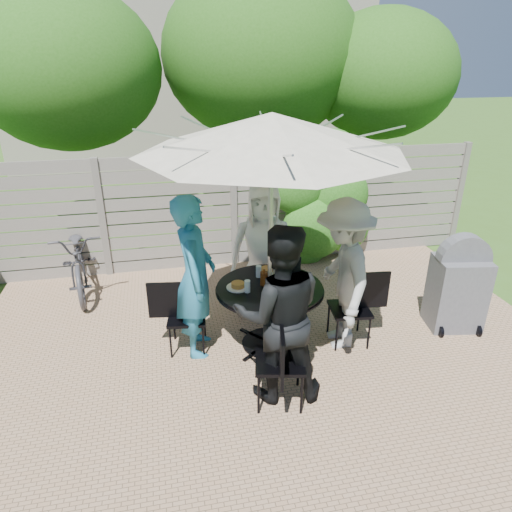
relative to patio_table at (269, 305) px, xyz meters
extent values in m
plane|color=#36581B|center=(-0.01, -0.61, -0.55)|extent=(60.00, 60.00, 0.00)
cube|color=#9A7859|center=(-0.01, -0.11, -0.54)|extent=(7.00, 6.00, 0.02)
cube|color=gray|center=(-0.01, 2.39, 0.37)|extent=(8.00, 0.10, 1.85)
ellipsoid|color=#205914|center=(1.39, 2.24, 0.35)|extent=(1.20, 0.70, 1.80)
cube|color=gray|center=(-0.01, 11.39, 1.95)|extent=(10.00, 6.00, 5.00)
ellipsoid|color=#225213|center=(-2.51, 4.39, 2.42)|extent=(3.20, 3.20, 2.72)
ellipsoid|color=#225213|center=(0.99, 4.89, 2.63)|extent=(3.80, 3.80, 3.23)
ellipsoid|color=#225213|center=(3.19, 4.19, 2.28)|extent=(2.80, 2.80, 2.38)
cylinder|color=black|center=(0.00, 0.00, 0.22)|extent=(1.36, 1.36, 0.03)
cylinder|color=black|center=(0.00, 0.00, -0.16)|extent=(0.09, 0.09, 0.78)
cylinder|color=black|center=(0.00, 0.00, -0.53)|extent=(0.65, 0.65, 0.04)
cylinder|color=silver|center=(0.00, 0.00, 0.72)|extent=(0.05, 0.05, 2.55)
cone|color=beige|center=(0.00, 0.00, 1.94)|extent=(3.11, 3.11, 0.39)
cube|color=black|center=(0.12, 0.94, -0.12)|extent=(0.44, 0.44, 0.03)
cube|color=black|center=(0.13, 1.16, 0.12)|extent=(0.04, 0.43, 0.44)
imported|color=white|center=(0.11, 0.82, 0.34)|extent=(0.94, 0.67, 1.78)
cube|color=black|center=(-0.94, 0.12, -0.12)|extent=(0.48, 0.48, 0.03)
cube|color=black|center=(-1.15, 0.16, 0.12)|extent=(0.43, 0.09, 0.44)
imported|color=teal|center=(-0.82, 0.11, 0.39)|extent=(0.54, 0.74, 1.89)
cube|color=black|center=(-0.12, -0.94, -0.07)|extent=(0.56, 0.56, 0.04)
cube|color=black|center=(-0.18, -1.17, 0.19)|extent=(0.13, 0.47, 0.48)
imported|color=black|center=(-0.11, -0.82, 0.37)|extent=(0.98, 0.81, 1.84)
cube|color=black|center=(0.94, -0.12, -0.10)|extent=(0.49, 0.49, 0.04)
cube|color=black|center=(1.16, -0.15, 0.14)|extent=(0.44, 0.08, 0.45)
imported|color=#A6A5A1|center=(0.82, -0.11, 0.35)|extent=(0.81, 1.24, 1.80)
cylinder|color=white|center=(0.05, 0.36, 0.25)|extent=(0.26, 0.26, 0.01)
cylinder|color=#BC7637|center=(0.05, 0.36, 0.28)|extent=(0.15, 0.15, 0.05)
cylinder|color=white|center=(-0.36, 0.05, 0.25)|extent=(0.26, 0.26, 0.01)
cylinder|color=#BC7637|center=(-0.36, 0.05, 0.28)|extent=(0.15, 0.15, 0.05)
cylinder|color=white|center=(-0.05, -0.36, 0.25)|extent=(0.26, 0.26, 0.01)
cylinder|color=#BC7637|center=(-0.05, -0.36, 0.28)|extent=(0.15, 0.15, 0.05)
cylinder|color=white|center=(0.36, -0.05, 0.25)|extent=(0.26, 0.26, 0.01)
cylinder|color=#BC7637|center=(0.36, -0.05, 0.28)|extent=(0.15, 0.15, 0.05)
cylinder|color=silver|center=(-0.07, 0.27, 0.31)|extent=(0.07, 0.07, 0.14)
cylinder|color=silver|center=(-0.27, -0.07, 0.31)|extent=(0.07, 0.07, 0.14)
cylinder|color=silver|center=(0.07, -0.27, 0.31)|extent=(0.07, 0.07, 0.14)
cylinder|color=silver|center=(0.27, 0.07, 0.31)|extent=(0.07, 0.07, 0.14)
cylinder|color=#59280C|center=(-0.05, 0.06, 0.32)|extent=(0.09, 0.09, 0.16)
cylinder|color=#C6B293|center=(0.13, 0.20, 0.30)|extent=(0.08, 0.08, 0.12)
imported|color=#333338|center=(-2.35, 1.99, -0.06)|extent=(0.90, 1.94, 0.98)
cube|color=#58585D|center=(2.37, -0.08, -0.08)|extent=(0.69, 0.57, 0.95)
cylinder|color=#58585D|center=(2.37, -0.08, 0.39)|extent=(0.65, 0.29, 0.62)
camera|label=1|loc=(-1.10, -4.43, 2.65)|focal=32.00mm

